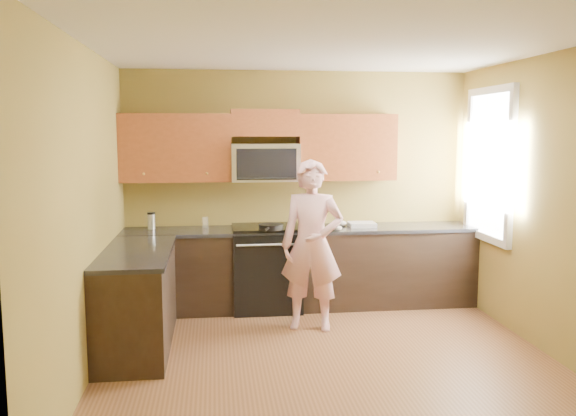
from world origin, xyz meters
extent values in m
plane|color=brown|center=(0.00, 0.00, 0.00)|extent=(4.00, 4.00, 0.00)
plane|color=white|center=(0.00, 0.00, 2.70)|extent=(4.00, 4.00, 0.00)
plane|color=olive|center=(0.00, 2.00, 1.35)|extent=(4.00, 0.00, 4.00)
plane|color=olive|center=(0.00, -2.00, 1.35)|extent=(4.00, 0.00, 4.00)
plane|color=olive|center=(-2.00, 0.00, 1.35)|extent=(0.00, 4.00, 4.00)
plane|color=olive|center=(2.00, 0.00, 1.35)|extent=(0.00, 4.00, 4.00)
cube|color=black|center=(0.00, 1.70, 0.44)|extent=(4.00, 0.60, 0.88)
cube|color=black|center=(-1.70, 0.60, 0.44)|extent=(0.60, 1.60, 0.88)
cube|color=black|center=(0.00, 1.69, 0.90)|extent=(4.00, 0.62, 0.04)
cube|color=black|center=(-1.69, 0.60, 0.90)|extent=(0.62, 1.60, 0.04)
cube|color=brown|center=(-0.40, 1.83, 2.10)|extent=(0.76, 0.33, 0.30)
imported|color=pink|center=(0.00, 0.94, 0.86)|extent=(0.72, 0.56, 1.73)
cube|color=#B27F47|center=(0.37, 1.57, 0.93)|extent=(0.13, 0.13, 0.01)
ellipsoid|color=silver|center=(0.36, 1.45, 0.95)|extent=(0.11, 0.12, 0.06)
ellipsoid|color=silver|center=(0.48, 1.75, 0.95)|extent=(0.12, 0.13, 0.07)
cube|color=white|center=(0.70, 1.70, 0.95)|extent=(0.31, 0.25, 0.05)
cylinder|color=silver|center=(-1.08, 1.86, 0.98)|extent=(0.08, 0.08, 0.12)
camera|label=1|loc=(-0.97, -4.95, 2.00)|focal=37.42mm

